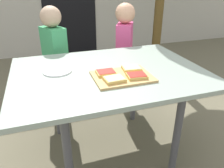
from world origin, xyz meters
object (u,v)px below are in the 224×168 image
object	(u,v)px
pizza_slice_near_left	(114,79)
child_right	(124,47)
cutting_board	(122,77)
pizza_slice_far_right	(132,68)
child_left	(55,56)
plate_white_left	(57,71)
pizza_slice_far_left	(106,73)
pizza_slice_near_right	(137,76)
dining_table	(109,80)

from	to	relation	value
pizza_slice_near_left	child_right	distance (m)	1.00
cutting_board	child_right	distance (m)	0.92
pizza_slice_far_right	child_left	bearing A→B (deg)	120.18
plate_white_left	child_right	bearing A→B (deg)	40.96
pizza_slice_far_right	pizza_slice_far_left	bearing A→B (deg)	-175.18
child_left	pizza_slice_far_left	bearing A→B (deg)	-71.59
pizza_slice_far_right	pizza_slice_near_right	world-z (taller)	same
pizza_slice_near_left	child_left	bearing A→B (deg)	107.29
pizza_slice_near_right	child_left	xyz separation A→B (m)	(-0.42, 0.87, -0.11)
pizza_slice_far_left	dining_table	bearing A→B (deg)	61.74
pizza_slice_far_right	plate_white_left	bearing A→B (deg)	161.35
pizza_slice_near_right	child_right	size ratio (longest dim) A/B	0.12
child_left	child_right	size ratio (longest dim) A/B	1.00
plate_white_left	child_right	xyz separation A→B (m)	(0.72, 0.62, -0.08)
dining_table	plate_white_left	xyz separation A→B (m)	(-0.33, 0.09, 0.07)
plate_white_left	pizza_slice_near_left	bearing A→B (deg)	-43.06
pizza_slice_near_left	child_right	world-z (taller)	child_right
pizza_slice_far_right	pizza_slice_near_right	size ratio (longest dim) A/B	1.01
pizza_slice_far_right	dining_table	bearing A→B (deg)	152.95
pizza_slice_near_right	pizza_slice_far_left	bearing A→B (deg)	147.57
child_left	child_right	xyz separation A→B (m)	(0.69, 0.04, 0.01)
pizza_slice_near_right	pizza_slice_far_right	bearing A→B (deg)	82.11
pizza_slice_near_right	pizza_slice_far_left	size ratio (longest dim) A/B	1.06
pizza_slice_far_right	cutting_board	bearing A→B (deg)	-142.93
dining_table	child_left	distance (m)	0.74
dining_table	pizza_slice_near_left	xyz separation A→B (m)	(-0.03, -0.20, 0.09)
pizza_slice_near_right	pizza_slice_near_left	world-z (taller)	same
dining_table	cutting_board	size ratio (longest dim) A/B	3.52
pizza_slice_near_right	plate_white_left	bearing A→B (deg)	148.37
pizza_slice_near_left	pizza_slice_far_left	bearing A→B (deg)	99.26
cutting_board	dining_table	bearing A→B (deg)	108.11
dining_table	child_right	distance (m)	0.81
pizza_slice_far_right	pizza_slice_near_left	bearing A→B (deg)	-142.16
plate_white_left	child_left	world-z (taller)	child_left
child_left	child_right	distance (m)	0.69
pizza_slice_far_left	plate_white_left	xyz separation A→B (m)	(-0.28, 0.17, -0.02)
child_right	child_left	bearing A→B (deg)	-177.00
dining_table	child_right	size ratio (longest dim) A/B	1.21
dining_table	pizza_slice_far_left	distance (m)	0.13
pizza_slice_near_right	child_left	size ratio (longest dim) A/B	0.12
pizza_slice_far_right	pizza_slice_far_left	xyz separation A→B (m)	(-0.18, -0.02, 0.00)
cutting_board	pizza_slice_near_left	size ratio (longest dim) A/B	2.88
pizza_slice_near_left	dining_table	bearing A→B (deg)	82.07
pizza_slice_far_right	pizza_slice_near_left	world-z (taller)	same
pizza_slice_far_left	pizza_slice_near_left	bearing A→B (deg)	-80.74
cutting_board	child_left	world-z (taller)	child_left
dining_table	child_left	xyz separation A→B (m)	(-0.30, 0.68, -0.01)
pizza_slice_near_left	plate_white_left	bearing A→B (deg)	136.94
cutting_board	plate_white_left	world-z (taller)	cutting_board
pizza_slice_far_left	child_right	size ratio (longest dim) A/B	0.11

